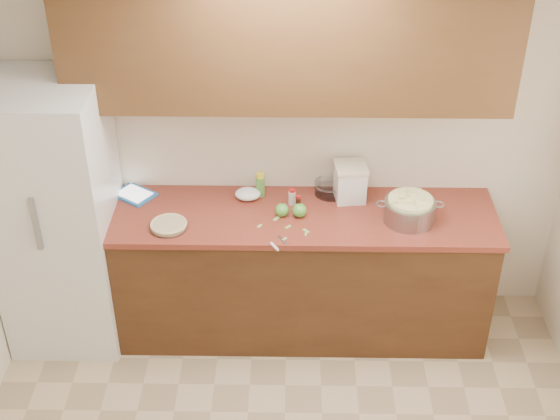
{
  "coord_description": "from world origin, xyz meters",
  "views": [
    {
      "loc": [
        0.02,
        -2.57,
        3.65
      ],
      "look_at": [
        -0.04,
        1.43,
        0.98
      ],
      "focal_mm": 50.0,
      "sensor_mm": 36.0,
      "label": 1
    }
  ],
  "objects_px": {
    "pie": "(169,225)",
    "colander": "(410,210)",
    "flour_canister": "(350,182)",
    "tablet": "(134,194)"
  },
  "relations": [
    {
      "from": "colander",
      "to": "pie",
      "type": "bearing_deg",
      "value": -175.74
    },
    {
      "from": "tablet",
      "to": "flour_canister",
      "type": "bearing_deg",
      "value": 34.06
    },
    {
      "from": "pie",
      "to": "colander",
      "type": "bearing_deg",
      "value": 4.26
    },
    {
      "from": "pie",
      "to": "flour_canister",
      "type": "xyz_separation_m",
      "value": [
        1.12,
        0.35,
        0.1
      ]
    },
    {
      "from": "pie",
      "to": "tablet",
      "type": "bearing_deg",
      "value": 127.05
    },
    {
      "from": "flour_canister",
      "to": "tablet",
      "type": "xyz_separation_m",
      "value": [
        -1.39,
        0.01,
        -0.12
      ]
    },
    {
      "from": "pie",
      "to": "colander",
      "type": "relative_size",
      "value": 0.56
    },
    {
      "from": "pie",
      "to": "colander",
      "type": "xyz_separation_m",
      "value": [
        1.47,
        0.11,
        0.06
      ]
    },
    {
      "from": "colander",
      "to": "tablet",
      "type": "relative_size",
      "value": 1.35
    },
    {
      "from": "flour_canister",
      "to": "tablet",
      "type": "height_order",
      "value": "flour_canister"
    }
  ]
}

